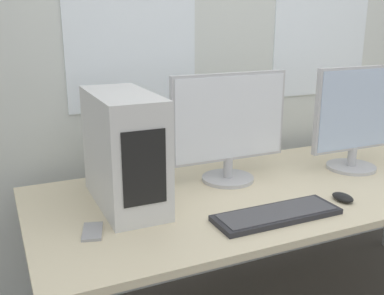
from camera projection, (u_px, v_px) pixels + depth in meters
The scene contains 8 objects.
wall_back at pixel (233, 32), 2.32m from camera, with size 8.00×0.07×2.70m.
desk at pixel (293, 191), 2.00m from camera, with size 2.27×0.89×0.72m.
pc_tower at pixel (124, 150), 1.71m from camera, with size 0.22×0.49×0.44m.
monitor_main at pixel (229, 126), 1.95m from camera, with size 0.54×0.23×0.48m.
monitor_right_near at pixel (356, 117), 2.11m from camera, with size 0.48×0.23×0.49m.
keyboard at pixel (277, 214), 1.64m from camera, with size 0.48×0.16×0.02m.
mouse at pixel (343, 197), 1.79m from camera, with size 0.06×0.10×0.03m.
cell_phone at pixel (92, 231), 1.52m from camera, with size 0.10×0.14×0.01m.
Camera 1 is at (-1.18, -1.07, 1.42)m, focal length 42.00 mm.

